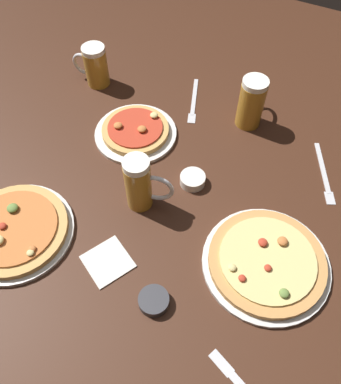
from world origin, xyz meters
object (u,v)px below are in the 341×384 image
object	(u,v)px
pizza_plate_near	(266,262)
beer_mug_dark	(252,102)
fork_left	(194,101)
ramekin_butter	(193,180)
beer_mug_pale	(95,66)
pizza_plate_far	(136,131)
pizza_plate_side	(15,230)
fork_spare	(324,174)
ramekin_sauce	(154,301)
napkin_folded	(108,261)
beer_mug_amber	(140,184)

from	to	relation	value
pizza_plate_near	beer_mug_dark	size ratio (longest dim) A/B	1.90
fork_left	ramekin_butter	bearing A→B (deg)	-65.42
beer_mug_dark	beer_mug_pale	world-z (taller)	beer_mug_dark
beer_mug_dark	ramekin_butter	xyz separation A→B (m)	(-0.05, -0.31, -0.07)
pizza_plate_far	pizza_plate_side	size ratio (longest dim) A/B	0.85
fork_left	fork_spare	distance (m)	0.49
pizza_plate_near	fork_left	size ratio (longest dim) A/B	1.50
ramekin_sauce	pizza_plate_side	bearing A→B (deg)	-179.93
ramekin_sauce	fork_left	size ratio (longest dim) A/B	0.34
pizza_plate_near	fork_left	bearing A→B (deg)	131.97
pizza_plate_far	beer_mug_dark	distance (m)	0.38
pizza_plate_near	pizza_plate_far	world-z (taller)	same
pizza_plate_side	pizza_plate_near	bearing A→B (deg)	19.19
beer_mug_dark	beer_mug_pale	size ratio (longest dim) A/B	1.17
beer_mug_pale	fork_left	world-z (taller)	beer_mug_pale
pizza_plate_far	beer_mug_dark	bearing A→B (deg)	36.56
beer_mug_pale	ramekin_butter	distance (m)	0.56
fork_spare	ramekin_butter	bearing A→B (deg)	-148.24
pizza_plate_side	fork_spare	world-z (taller)	pizza_plate_side
beer_mug_pale	fork_spare	xyz separation A→B (m)	(0.83, -0.05, -0.07)
beer_mug_pale	pizza_plate_side	bearing A→B (deg)	-76.49
pizza_plate_far	pizza_plate_side	xyz separation A→B (m)	(-0.10, -0.46, 0.00)
fork_spare	pizza_plate_far	bearing A→B (deg)	-168.68
fork_left	fork_spare	bearing A→B (deg)	-12.91
pizza_plate_side	fork_spare	xyz separation A→B (m)	(0.68, 0.58, -0.01)
beer_mug_pale	fork_spare	size ratio (longest dim) A/B	0.66
beer_mug_pale	napkin_folded	size ratio (longest dim) A/B	1.33
beer_mug_dark	ramekin_sauce	bearing A→B (deg)	-88.47
ramekin_butter	fork_left	xyz separation A→B (m)	(-0.15, 0.32, -0.01)
pizza_plate_far	fork_left	xyz separation A→B (m)	(0.10, 0.23, -0.01)
ramekin_sauce	ramekin_butter	bearing A→B (deg)	101.04
pizza_plate_near	beer_mug_amber	size ratio (longest dim) A/B	1.83
pizza_plate_near	beer_mug_amber	xyz separation A→B (m)	(-0.37, 0.02, 0.07)
beer_mug_dark	napkin_folded	world-z (taller)	beer_mug_dark
beer_mug_dark	napkin_folded	distance (m)	0.66
pizza_plate_near	beer_mug_amber	distance (m)	0.38
pizza_plate_far	beer_mug_dark	world-z (taller)	beer_mug_dark
beer_mug_pale	ramekin_sauce	xyz separation A→B (m)	(0.57, -0.62, -0.06)
beer_mug_dark	beer_mug_amber	world-z (taller)	beer_mug_amber
beer_mug_amber	beer_mug_dark	bearing A→B (deg)	71.10
pizza_plate_far	beer_mug_dark	size ratio (longest dim) A/B	1.54
pizza_plate_near	beer_mug_dark	bearing A→B (deg)	115.69
beer_mug_amber	ramekin_butter	bearing A→B (deg)	52.75
ramekin_butter	fork_spare	bearing A→B (deg)	31.76
beer_mug_amber	beer_mug_pale	size ratio (longest dim) A/B	1.22
beer_mug_pale	ramekin_sauce	size ratio (longest dim) A/B	1.95
pizza_plate_far	beer_mug_amber	distance (m)	0.27
pizza_plate_side	ramekin_sauce	bearing A→B (deg)	0.07
ramekin_butter	fork_left	world-z (taller)	ramekin_butter
beer_mug_amber	ramekin_butter	xyz separation A→B (m)	(0.10, 0.13, -0.07)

